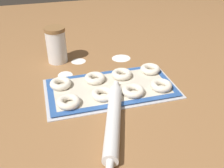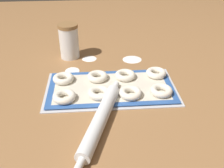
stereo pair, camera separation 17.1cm
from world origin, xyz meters
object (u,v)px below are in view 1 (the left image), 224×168
Objects in this scene: rolling_pin at (113,119)px; bagel_front_mid_right at (133,91)px; bagel_front_far_left at (69,102)px; flour_canister at (56,45)px; baking_tray at (112,88)px; bagel_front_mid_left at (103,94)px; bagel_back_mid_left at (95,78)px; bagel_back_mid_right at (122,74)px; bagel_front_far_right at (161,85)px; bagel_back_far_left at (61,84)px; bagel_back_far_right at (150,69)px.

bagel_front_mid_right is at bearing 50.10° from rolling_pin.
bagel_front_far_left is 0.51× the size of flour_canister.
baking_tray is 6.06× the size of bagel_front_mid_right.
bagel_front_far_left is 0.19m from rolling_pin.
bagel_front_mid_left is 1.00× the size of bagel_back_mid_left.
bagel_front_far_left is 1.00× the size of bagel_back_mid_right.
flour_canister is at bearing 134.85° from bagel_front_far_right.
bagel_back_mid_left is (0.14, 0.00, 0.00)m from bagel_back_far_left.
bagel_back_far_right is (0.13, 0.14, 0.00)m from bagel_front_mid_right.
bagel_back_mid_left is at bearing 90.42° from rolling_pin.
bagel_back_far_right is at bearing 21.43° from bagel_front_far_left.
bagel_front_mid_left is at bearing -88.70° from bagel_back_mid_left.
baking_tray is at bearing 75.63° from rolling_pin.
bagel_back_mid_left is (-0.00, 0.12, 0.00)m from bagel_front_mid_left.
flour_canister is at bearing 90.14° from bagel_front_far_left.
bagel_front_mid_right is at bearing -132.17° from bagel_back_far_right.
bagel_back_mid_right is at bearing 47.36° from bagel_front_mid_left.
rolling_pin is at bearing -46.88° from bagel_front_far_left.
bagel_front_mid_left is at bearing -132.13° from baking_tray.
baking_tray is 0.21m from bagel_back_far_left.
bagel_back_mid_left and bagel_back_mid_right have the same top height.
bagel_front_far_right is 0.14m from bagel_back_far_right.
rolling_pin is at bearing -131.05° from bagel_back_far_right.
bagel_front_mid_right is 0.29m from bagel_back_far_left.
baking_tray is 0.22m from rolling_pin.
bagel_front_far_right is (0.12, 0.01, 0.00)m from bagel_front_mid_right.
rolling_pin is (0.13, -0.14, -0.00)m from bagel_front_far_left.
bagel_front_far_right is at bearing 1.88° from bagel_front_far_left.
bagel_back_mid_right is at bearing 29.73° from bagel_front_far_left.
baking_tray is at bearing -48.26° from bagel_back_mid_left.
baking_tray is 6.06× the size of bagel_back_far_right.
bagel_back_far_right reaches higher than baking_tray.
bagel_back_far_right is 0.51× the size of flour_canister.
bagel_front_mid_right is at bearing -47.40° from bagel_back_mid_left.
bagel_front_mid_left and bagel_back_mid_left have the same top height.
bagel_back_far_right is (0.19, 0.07, 0.02)m from baking_tray.
bagel_front_mid_right is 0.51× the size of flour_canister.
baking_tray is 6.06× the size of bagel_back_far_left.
bagel_front_far_left is at bearing -178.12° from bagel_front_far_right.
bagel_front_mid_right and bagel_back_mid_right have the same top height.
bagel_back_far_left is 0.20× the size of rolling_pin.
bagel_front_far_right reaches higher than baking_tray.
rolling_pin is (0.14, -0.27, -0.00)m from bagel_back_far_left.
bagel_back_far_left is at bearing 95.93° from bagel_front_far_left.
bagel_front_far_right is (0.18, -0.06, 0.02)m from baking_tray.
bagel_front_mid_right is (0.25, 0.01, 0.00)m from bagel_front_far_left.
bagel_front_far_right is 1.00× the size of bagel_back_mid_right.
flour_canister is at bearing 123.47° from bagel_front_mid_right.
bagel_back_mid_left is 1.00× the size of bagel_back_mid_right.
bagel_back_mid_left is 0.12m from bagel_back_mid_right.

